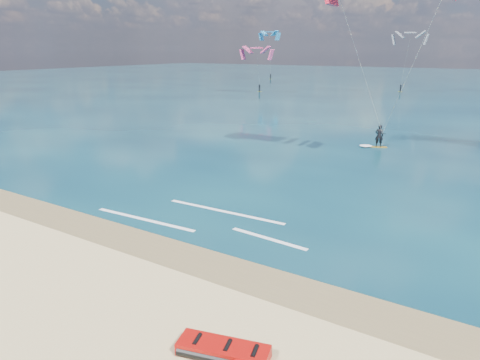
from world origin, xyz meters
name	(u,v)px	position (x,y,z in m)	size (l,w,h in m)	color
ground	(382,126)	(0.00, 40.00, 0.00)	(320.00, 320.00, 0.00)	tan
wet_sand_strip	(167,250)	(0.00, 3.00, 0.00)	(320.00, 2.40, 0.01)	brown
sea	(451,86)	(0.00, 104.00, 0.02)	(320.00, 200.00, 0.04)	#0A273A
packed_kite_left	(223,356)	(5.89, -1.31, 0.00)	(2.89, 1.20, 0.44)	#B00E09
kitesurfer_main	(386,49)	(3.23, 25.20, 8.44)	(9.00, 7.60, 15.93)	gold
shoreline_foam	(205,220)	(-0.53, 6.57, 0.04)	(11.66, 3.64, 0.01)	white
distant_kites	(405,64)	(-6.66, 82.40, 5.60)	(85.88, 37.42, 12.79)	#2B83BC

